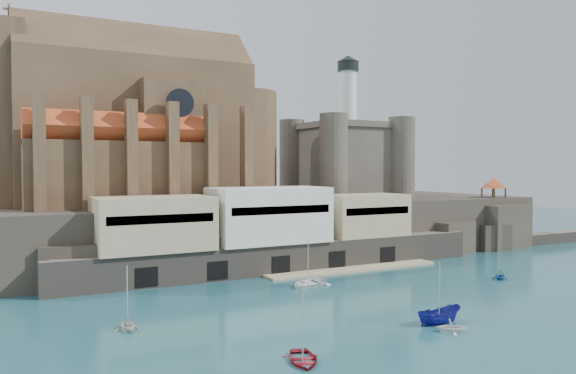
% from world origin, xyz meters
% --- Properties ---
extents(ground, '(300.00, 300.00, 0.00)m').
position_xyz_m(ground, '(0.00, 0.00, 0.00)').
color(ground, '#194A54').
rests_on(ground, ground).
extents(promontory, '(100.00, 36.00, 10.00)m').
position_xyz_m(promontory, '(-0.19, 39.37, 4.92)').
color(promontory, black).
rests_on(promontory, ground).
extents(quay, '(70.00, 12.00, 13.05)m').
position_xyz_m(quay, '(-10.19, 23.07, 6.07)').
color(quay, '#635A4F').
rests_on(quay, ground).
extents(church, '(47.00, 25.93, 30.51)m').
position_xyz_m(church, '(-24.13, 41.85, 22.13)').
color(church, '#4B3623').
rests_on(church, promontory).
extents(castle_keep, '(21.20, 21.20, 29.30)m').
position_xyz_m(castle_keep, '(16.08, 41.08, 18.31)').
color(castle_keep, '#423C34').
rests_on(castle_keep, promontory).
extents(rock_outcrop, '(14.50, 10.50, 8.70)m').
position_xyz_m(rock_outcrop, '(42.00, 25.84, 4.02)').
color(rock_outcrop, black).
rests_on(rock_outcrop, ground).
extents(pavilion, '(6.40, 6.40, 5.40)m').
position_xyz_m(pavilion, '(42.00, 26.00, 12.73)').
color(pavilion, '#4B3623').
rests_on(pavilion, rock_outcrop).
extents(boat_0, '(3.69, 2.20, 4.98)m').
position_xyz_m(boat_0, '(-25.58, -14.25, 0.00)').
color(boat_0, maroon).
rests_on(boat_0, ground).
extents(boat_1, '(2.88, 3.19, 3.16)m').
position_xyz_m(boat_1, '(-8.59, -13.88, 0.00)').
color(boat_1, silver).
rests_on(boat_1, ground).
extents(boat_2, '(2.13, 2.07, 5.40)m').
position_xyz_m(boat_2, '(-7.61, -11.12, 0.00)').
color(boat_2, navy).
rests_on(boat_2, ground).
extents(boat_4, '(2.86, 1.87, 3.19)m').
position_xyz_m(boat_4, '(-36.35, 1.79, 0.00)').
color(boat_4, silver).
rests_on(boat_4, ground).
extents(boat_6, '(3.44, 4.79, 6.59)m').
position_xyz_m(boat_6, '(-10.17, 11.16, 0.00)').
color(boat_6, white).
rests_on(boat_6, ground).
extents(boat_7, '(2.91, 3.04, 3.04)m').
position_xyz_m(boat_7, '(16.47, 2.00, 0.00)').
color(boat_7, '#195199').
rests_on(boat_7, ground).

